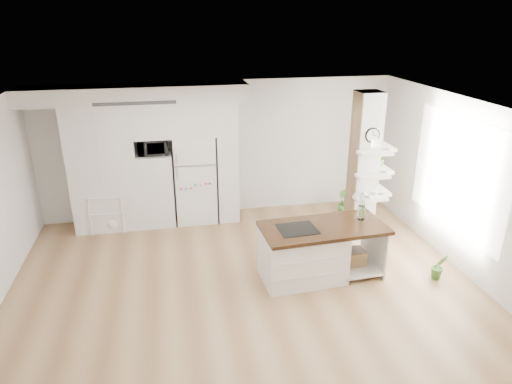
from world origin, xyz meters
TOP-DOWN VIEW (x-y plane):
  - floor at (0.00, 0.00)m, footprint 7.00×6.00m
  - room at (0.00, 0.00)m, footprint 7.04×6.04m
  - cabinet_wall at (-1.45, 2.67)m, footprint 4.00×0.71m
  - refrigerator at (-0.53, 2.68)m, footprint 0.78×0.69m
  - column at (2.38, 1.13)m, footprint 0.69×0.90m
  - window at (3.48, 0.30)m, footprint 0.00×2.40m
  - pendant_light at (1.70, 0.15)m, footprint 0.12×0.12m
  - kitchen_island at (1.04, 0.17)m, footprint 1.95×1.02m
  - bookshelf at (-2.19, 2.50)m, footprint 0.62×0.36m
  - floor_plant_a at (3.00, -0.29)m, footprint 0.27×0.23m
  - floor_plant_b at (2.48, 2.37)m, footprint 0.33×0.33m
  - microwave at (-1.27, 2.62)m, footprint 0.54×0.37m
  - shelf_plant at (2.63, 1.30)m, footprint 0.27×0.23m
  - decor_bowl at (2.30, 0.90)m, footprint 0.22×0.22m

SIDE VIEW (x-z plane):
  - floor at x=0.00m, z-range -0.01..0.01m
  - floor_plant_a at x=3.00m, z-range 0.00..0.43m
  - floor_plant_b at x=2.48m, z-range 0.00..0.49m
  - bookshelf at x=-2.19m, z-range -0.05..0.69m
  - kitchen_island at x=1.04m, z-range -0.26..1.16m
  - refrigerator at x=-0.53m, z-range 0.00..1.75m
  - decor_bowl at x=2.30m, z-range 0.98..1.03m
  - column at x=2.38m, z-range 0.00..2.70m
  - window at x=3.48m, z-range 0.30..2.70m
  - cabinet_wall at x=-1.45m, z-range 0.16..2.86m
  - shelf_plant at x=2.63m, z-range 1.38..1.67m
  - microwave at x=-1.27m, z-range 1.42..1.72m
  - room at x=0.00m, z-range 0.50..3.22m
  - pendant_light at x=1.70m, z-range 2.07..2.17m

